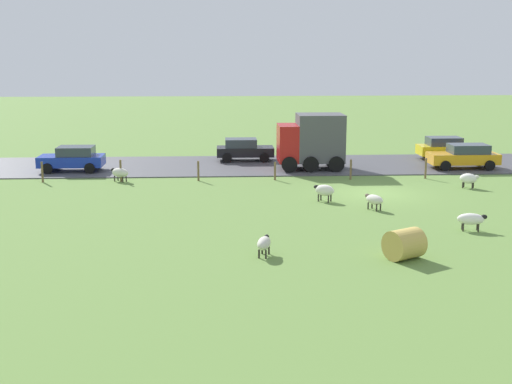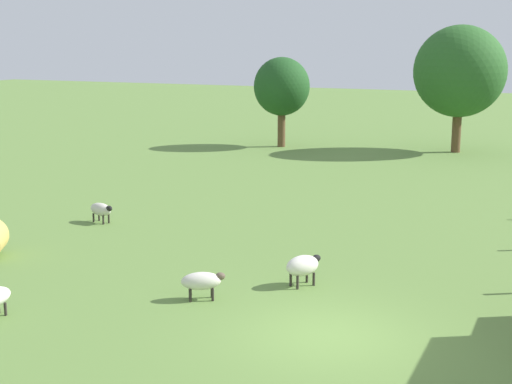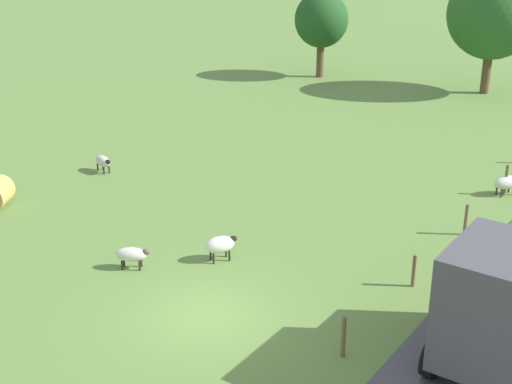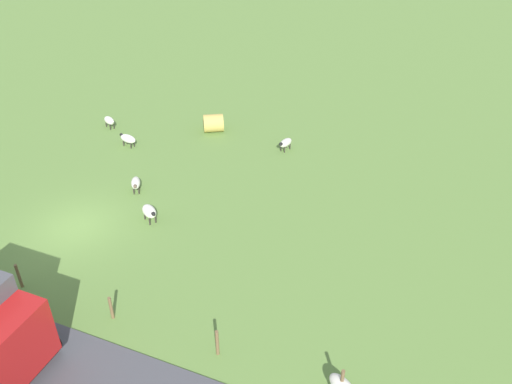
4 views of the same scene
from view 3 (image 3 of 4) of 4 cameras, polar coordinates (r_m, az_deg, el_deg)
The scene contains 12 objects.
ground_plane at distance 21.06m, azimuth -3.96°, elevation -9.63°, with size 160.00×160.00×0.00m, color olive.
sheep_0 at distance 23.78m, azimuth -2.80°, elevation -4.11°, with size 1.00×1.13×0.84m.
sheep_3 at distance 31.91m, azimuth -11.79°, elevation 2.35°, with size 1.15×0.71×0.72m.
sheep_5 at distance 23.60m, azimuth -9.62°, elevation -4.81°, with size 1.12×0.92×0.73m.
sheep_6 at distance 30.50m, azimuth 18.88°, elevation 0.71°, with size 1.04×1.22×0.79m.
tree_0 at distance 45.22m, azimuth 17.94°, elevation 13.03°, with size 5.23×5.23×7.27m.
tree_1 at distance 47.57m, azimuth 5.10°, elevation 13.16°, with size 3.38×3.38×5.41m.
fence_post_1 at distance 19.24m, azimuth 6.80°, elevation -11.09°, with size 0.12×0.12×1.17m, color brown.
fence_post_2 at distance 22.76m, azimuth 12.15°, elevation -5.99°, with size 0.12×0.12×1.06m, color brown.
fence_post_3 at distance 26.50m, azimuth 15.98°, elevation -2.07°, with size 0.12×0.12×1.15m, color brown.
fence_post_4 at distance 30.42m, azimuth 18.83°, elevation 0.88°, with size 0.12×0.12×1.26m, color brown.
truck_0 at distance 19.05m, azimuth 18.84°, elevation -8.13°, with size 2.75×4.06×3.43m.
Camera 3 is at (11.37, -13.81, 11.13)m, focal length 51.54 mm.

